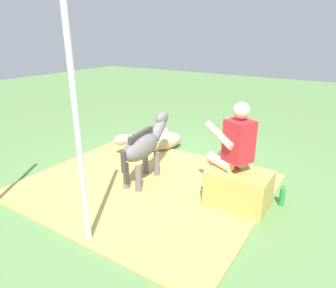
{
  "coord_description": "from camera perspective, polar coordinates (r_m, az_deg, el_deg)",
  "views": [
    {
      "loc": [
        -2.31,
        3.45,
        2.12
      ],
      "look_at": [
        -0.03,
        -0.13,
        0.55
      ],
      "focal_mm": 32.41,
      "sensor_mm": 36.0,
      "label": 1
    }
  ],
  "objects": [
    {
      "name": "hay_patch",
      "position": [
        4.5,
        -4.27,
        -7.68
      ],
      "size": [
        3.33,
        2.87,
        0.02
      ],
      "primitive_type": "cube",
      "color": "tan",
      "rests_on": "ground"
    },
    {
      "name": "tent_pole_left",
      "position": [
        2.99,
        -16.53,
        1.2
      ],
      "size": [
        0.06,
        0.06,
        2.37
      ],
      "primitive_type": "cylinder",
      "color": "silver",
      "rests_on": "ground"
    },
    {
      "name": "soda_bottle",
      "position": [
        4.23,
        20.69,
        -9.0
      ],
      "size": [
        0.07,
        0.07,
        0.3
      ],
      "color": "#268C3F",
      "rests_on": "ground"
    },
    {
      "name": "pony_lying",
      "position": [
        5.7,
        -2.46,
        0.49
      ],
      "size": [
        0.95,
        1.27,
        0.42
      ],
      "color": "tan",
      "rests_on": "ground"
    },
    {
      "name": "ground_plane",
      "position": [
        4.66,
        -1.11,
        -6.75
      ],
      "size": [
        24.0,
        24.0,
        0.0
      ],
      "primitive_type": "plane",
      "color": "#608C4C"
    },
    {
      "name": "pony_standing",
      "position": [
        4.45,
        -4.46,
        -0.22
      ],
      "size": [
        0.42,
        1.34,
        0.93
      ],
      "color": "slate",
      "rests_on": "ground"
    },
    {
      "name": "person_seated",
      "position": [
        3.91,
        11.88,
        -0.67
      ],
      "size": [
        0.72,
        0.59,
        1.36
      ],
      "color": "beige",
      "rests_on": "ground"
    },
    {
      "name": "hay_bale",
      "position": [
        4.03,
        13.13,
        -8.12
      ],
      "size": [
        0.76,
        0.54,
        0.48
      ],
      "primitive_type": "cube",
      "color": "tan",
      "rests_on": "ground"
    }
  ]
}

